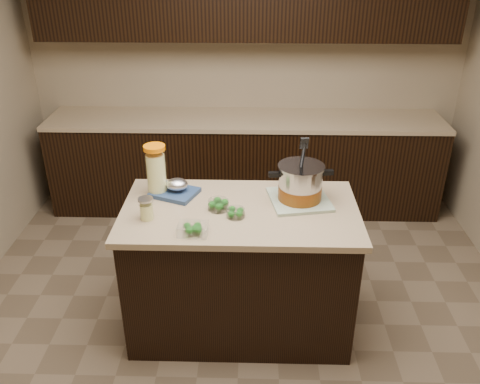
% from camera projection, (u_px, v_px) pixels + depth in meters
% --- Properties ---
extents(ground_plane, '(4.00, 4.00, 0.00)m').
position_uv_depth(ground_plane, '(240.00, 322.00, 3.53)').
color(ground_plane, brown).
rests_on(ground_plane, ground).
extents(room_shell, '(4.04, 4.04, 2.72)m').
position_uv_depth(room_shell, '(240.00, 78.00, 2.74)').
color(room_shell, tan).
rests_on(room_shell, ground).
extents(back_cabinets, '(3.60, 0.63, 2.33)m').
position_uv_depth(back_cabinets, '(245.00, 112.00, 4.64)').
color(back_cabinets, black).
rests_on(back_cabinets, ground).
extents(island, '(1.46, 0.81, 0.90)m').
position_uv_depth(island, '(240.00, 269.00, 3.32)').
color(island, black).
rests_on(island, ground).
extents(dish_towel, '(0.42, 0.42, 0.02)m').
position_uv_depth(dish_towel, '(299.00, 200.00, 3.21)').
color(dish_towel, '#5E8257').
rests_on(dish_towel, island).
extents(stock_pot, '(0.41, 0.32, 0.41)m').
position_uv_depth(stock_pot, '(300.00, 185.00, 3.16)').
color(stock_pot, '#B7B7BC').
rests_on(stock_pot, dish_towel).
extents(lemonade_pitcher, '(0.15, 0.15, 0.33)m').
position_uv_depth(lemonade_pitcher, '(156.00, 172.00, 3.22)').
color(lemonade_pitcher, '#EBE98F').
rests_on(lemonade_pitcher, island).
extents(mason_jar, '(0.11, 0.11, 0.15)m').
position_uv_depth(mason_jar, '(146.00, 209.00, 2.98)').
color(mason_jar, '#EBE98F').
rests_on(mason_jar, island).
extents(broccoli_tub_left, '(0.14, 0.14, 0.06)m').
position_uv_depth(broccoli_tub_left, '(218.00, 205.00, 3.10)').
color(broccoli_tub_left, silver).
rests_on(broccoli_tub_left, island).
extents(broccoli_tub_right, '(0.14, 0.14, 0.05)m').
position_uv_depth(broccoli_tub_right, '(236.00, 213.00, 3.02)').
color(broccoli_tub_right, silver).
rests_on(broccoli_tub_right, island).
extents(broccoli_tub_rect, '(0.17, 0.13, 0.06)m').
position_uv_depth(broccoli_tub_rect, '(193.00, 229.00, 2.86)').
color(broccoli_tub_rect, silver).
rests_on(broccoli_tub_rect, island).
extents(blue_tray, '(0.34, 0.31, 0.11)m').
position_uv_depth(blue_tray, '(176.00, 190.00, 3.27)').
color(blue_tray, navy).
rests_on(blue_tray, island).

